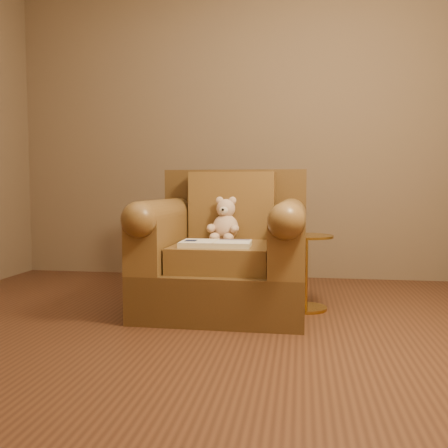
# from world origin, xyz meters

# --- Properties ---
(floor) EXTENTS (4.00, 4.00, 0.00)m
(floor) POSITION_xyz_m (0.00, 0.00, 0.00)
(floor) COLOR #542F1D
(floor) RESTS_ON ground
(room) EXTENTS (4.02, 4.02, 2.71)m
(room) POSITION_xyz_m (0.00, 0.00, 1.71)
(room) COLOR #776149
(room) RESTS_ON ground
(armchair) EXTENTS (1.08, 1.03, 0.96)m
(armchair) POSITION_xyz_m (0.16, 0.74, 0.37)
(armchair) COLOR brown
(armchair) RESTS_ON floor
(teddy_bear) EXTENTS (0.23, 0.26, 0.31)m
(teddy_bear) POSITION_xyz_m (0.14, 0.83, 0.58)
(teddy_bear) COLOR beige
(teddy_bear) RESTS_ON armchair
(guidebook) EXTENTS (0.44, 0.27, 0.04)m
(guidebook) POSITION_xyz_m (0.14, 0.46, 0.48)
(guidebook) COLOR beige
(guidebook) RESTS_ON armchair
(side_table) EXTENTS (0.36, 0.36, 0.51)m
(side_table) POSITION_xyz_m (0.70, 0.78, 0.27)
(side_table) COLOR #B88D32
(side_table) RESTS_ON floor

